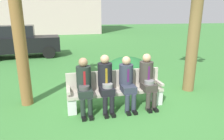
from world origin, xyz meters
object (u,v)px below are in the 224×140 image
seated_man_centerleft (106,81)px  seated_man_centerright (127,80)px  park_bench (115,90)px  seated_man_rightmost (147,78)px  shrub_near_bench (127,70)px  seated_man_leftmost (84,83)px  parked_car_near (20,42)px

seated_man_centerleft → seated_man_centerright: bearing=-0.1°
park_bench → seated_man_rightmost: size_ratio=1.80×
seated_man_centerright → seated_man_rightmost: seated_man_rightmost is taller
park_bench → shrub_near_bench: (0.82, 1.53, 0.02)m
seated_man_centerleft → shrub_near_bench: size_ratio=0.92×
seated_man_rightmost → shrub_near_bench: bearing=88.6°
seated_man_leftmost → seated_man_centerleft: size_ratio=0.97×
shrub_near_bench → parked_car_near: 6.84m
park_bench → seated_man_rightmost: 0.84m
seated_man_centerright → seated_man_rightmost: bearing=-0.2°
seated_man_centerright → parked_car_near: bearing=117.2°
seated_man_rightmost → parked_car_near: 8.18m
seated_man_leftmost → seated_man_rightmost: bearing=0.1°
seated_man_leftmost → parked_car_near: parked_car_near is taller
seated_man_leftmost → seated_man_centerleft: seated_man_centerleft is taller
shrub_near_bench → seated_man_rightmost: bearing=-91.4°
park_bench → seated_man_centerleft: 0.43m
seated_man_centerright → park_bench: bearing=152.7°
seated_man_centerright → seated_man_rightmost: size_ratio=0.97×
park_bench → seated_man_leftmost: seated_man_leftmost is taller
seated_man_leftmost → park_bench: bearing=10.0°
seated_man_centerleft → shrub_near_bench: seated_man_centerleft is taller
seated_man_centerright → shrub_near_bench: seated_man_centerright is taller
park_bench → shrub_near_bench: shrub_near_bench is taller
seated_man_centerleft → seated_man_rightmost: bearing=-0.1°
park_bench → shrub_near_bench: size_ratio=1.62×
shrub_near_bench → park_bench: bearing=-118.2°
seated_man_centerleft → parked_car_near: 7.70m
seated_man_leftmost → seated_man_rightmost: size_ratio=0.99×
park_bench → seated_man_centerleft: size_ratio=1.76×
parked_car_near → seated_man_rightmost: bearing=-59.6°
seated_man_leftmost → seated_man_centerright: size_ratio=1.02×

